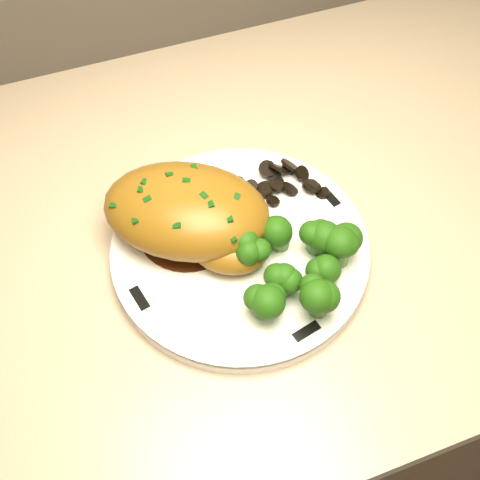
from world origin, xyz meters
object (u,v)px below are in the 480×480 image
object	(u,v)px
broccoli_florets	(299,263)
counter	(311,328)
chicken_breast	(191,215)
plate	(240,250)

from	to	relation	value
broccoli_florets	counter	bearing A→B (deg)	45.88
counter	broccoli_florets	xyz separation A→B (m)	(-0.11, -0.12, 0.46)
counter	chicken_breast	xyz separation A→B (m)	(-0.20, -0.03, 0.47)
counter	broccoli_florets	size ratio (longest dim) A/B	15.35
plate	broccoli_florets	distance (m)	0.08
chicken_breast	broccoli_florets	bearing A→B (deg)	-15.93
plate	chicken_breast	xyz separation A→B (m)	(-0.04, 0.03, 0.04)
plate	chicken_breast	world-z (taller)	chicken_breast
chicken_breast	broccoli_florets	size ratio (longest dim) A/B	1.69
counter	plate	distance (m)	0.46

